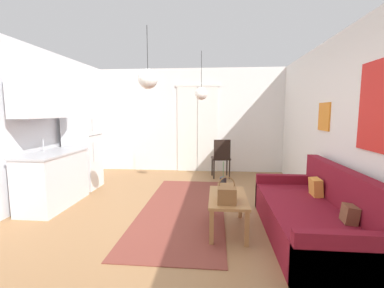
% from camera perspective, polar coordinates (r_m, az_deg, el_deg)
% --- Properties ---
extents(ground_plane, '(5.31, 7.55, 0.10)m').
position_cam_1_polar(ground_plane, '(3.69, -6.07, -18.51)').
color(ground_plane, '#996D44').
extents(wall_back, '(4.91, 0.13, 2.63)m').
position_cam_1_polar(wall_back, '(6.82, -0.31, 5.08)').
color(wall_back, white).
rests_on(wall_back, ground_plane).
extents(wall_right, '(0.12, 7.15, 2.63)m').
position_cam_1_polar(wall_right, '(3.70, 33.21, 2.49)').
color(wall_right, white).
rests_on(wall_right, ground_plane).
extents(area_rug, '(1.28, 3.23, 0.01)m').
position_cam_1_polar(area_rug, '(4.33, -1.88, -13.74)').
color(area_rug, brown).
rests_on(area_rug, ground_plane).
extents(couch, '(0.94, 2.12, 0.87)m').
position_cam_1_polar(couch, '(3.63, 25.21, -14.18)').
color(couch, maroon).
rests_on(couch, ground_plane).
extents(coffee_table, '(0.48, 0.92, 0.45)m').
position_cam_1_polar(coffee_table, '(3.51, 7.78, -12.17)').
color(coffee_table, '#A87542').
rests_on(coffee_table, ground_plane).
extents(bamboo_vase, '(0.09, 0.09, 0.40)m').
position_cam_1_polar(bamboo_vase, '(3.71, 6.76, -8.52)').
color(bamboo_vase, '#2D2D33').
rests_on(bamboo_vase, coffee_table).
extents(handbag, '(0.22, 0.30, 0.31)m').
position_cam_1_polar(handbag, '(3.26, 7.53, -10.64)').
color(handbag, brown).
rests_on(handbag, coffee_table).
extents(refrigerator, '(0.58, 0.58, 1.72)m').
position_cam_1_polar(refrigerator, '(5.69, -22.65, -0.37)').
color(refrigerator, white).
rests_on(refrigerator, ground_plane).
extents(kitchen_counter, '(0.59, 1.25, 2.09)m').
position_cam_1_polar(kitchen_counter, '(4.83, -28.39, -2.57)').
color(kitchen_counter, silver).
rests_on(kitchen_counter, ground_plane).
extents(accent_chair, '(0.47, 0.45, 0.91)m').
position_cam_1_polar(accent_chair, '(6.13, 6.37, -2.66)').
color(accent_chair, black).
rests_on(accent_chair, ground_plane).
extents(pendant_lamp_near, '(0.26, 0.26, 0.80)m').
position_cam_1_polar(pendant_lamp_near, '(3.56, -9.56, 13.77)').
color(pendant_lamp_near, black).
extents(pendant_lamp_far, '(0.23, 0.23, 0.88)m').
position_cam_1_polar(pendant_lamp_far, '(4.92, 2.04, 10.93)').
color(pendant_lamp_far, black).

